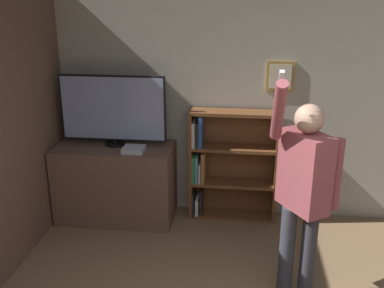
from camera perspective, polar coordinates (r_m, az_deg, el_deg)
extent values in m
cube|color=#B2AD9E|center=(5.13, 8.39, 5.24)|extent=(6.56, 0.06, 2.70)
cube|color=#AD8942|center=(5.04, 11.15, 8.41)|extent=(0.30, 0.02, 0.34)
cube|color=beige|center=(5.02, 11.16, 8.38)|extent=(0.23, 0.01, 0.26)
cube|color=brown|center=(5.28, -9.63, -4.84)|extent=(1.33, 0.63, 0.89)
cylinder|color=black|center=(5.17, -9.73, 0.06)|extent=(0.22, 0.22, 0.03)
cylinder|color=black|center=(5.15, -9.76, 0.48)|extent=(0.06, 0.06, 0.05)
cube|color=black|center=(5.05, -10.00, 4.51)|extent=(1.18, 0.04, 0.74)
cube|color=#8C9EC6|center=(5.02, -10.07, 4.44)|extent=(1.15, 0.01, 0.70)
cube|color=silver|center=(4.91, -7.42, -0.70)|extent=(0.23, 0.22, 0.05)
cube|color=brown|center=(5.20, -0.08, -2.52)|extent=(0.04, 0.28, 1.29)
cube|color=brown|center=(5.18, 10.57, -2.95)|extent=(0.04, 0.28, 1.29)
cube|color=brown|center=(5.29, 5.29, -2.20)|extent=(1.00, 0.01, 1.29)
cube|color=brown|center=(5.44, 5.03, -8.89)|extent=(0.93, 0.28, 0.04)
cube|color=brown|center=(5.25, 5.17, -4.92)|extent=(0.93, 0.28, 0.04)
cube|color=brown|center=(5.09, 5.31, -0.50)|extent=(0.93, 0.28, 0.04)
cube|color=brown|center=(4.97, 5.46, 3.99)|extent=(0.93, 0.28, 0.04)
cube|color=#232328|center=(5.38, 0.22, -7.42)|extent=(0.02, 0.24, 0.29)
cube|color=beige|center=(5.40, 0.72, -7.73)|extent=(0.04, 0.25, 0.22)
cube|color=#232328|center=(5.36, 1.20, -7.48)|extent=(0.02, 0.21, 0.30)
cube|color=#338447|center=(5.18, 0.24, -3.08)|extent=(0.03, 0.21, 0.32)
cube|color=#5B8E99|center=(5.18, 0.66, -3.08)|extent=(0.04, 0.21, 0.32)
cube|color=beige|center=(5.19, 1.05, -3.54)|extent=(0.02, 0.21, 0.23)
cube|color=#99663D|center=(5.17, 1.47, -2.86)|extent=(0.04, 0.23, 0.36)
cube|color=beige|center=(5.06, 0.30, 1.41)|extent=(0.03, 0.27, 0.29)
cube|color=#232328|center=(5.04, 0.71, 1.32)|extent=(0.03, 0.23, 0.29)
cube|color=#2D569E|center=(5.02, 1.15, 1.68)|extent=(0.04, 0.22, 0.36)
cylinder|color=#383842|center=(4.04, 11.91, -13.34)|extent=(0.13, 0.13, 0.87)
cylinder|color=#383842|center=(4.06, 14.51, -13.37)|extent=(0.13, 0.13, 0.87)
cube|color=#99474C|center=(3.70, 14.11, -3.42)|extent=(0.42, 0.49, 0.65)
sphere|color=tan|center=(3.56, 14.68, 3.12)|extent=(0.23, 0.23, 0.23)
cylinder|color=#99474C|center=(3.75, 17.81, -3.73)|extent=(0.09, 0.09, 0.60)
cylinder|color=#99474C|center=(3.39, 10.94, 4.10)|extent=(0.09, 0.42, 0.54)
cube|color=white|center=(3.28, 11.28, 8.06)|extent=(0.04, 0.09, 0.14)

